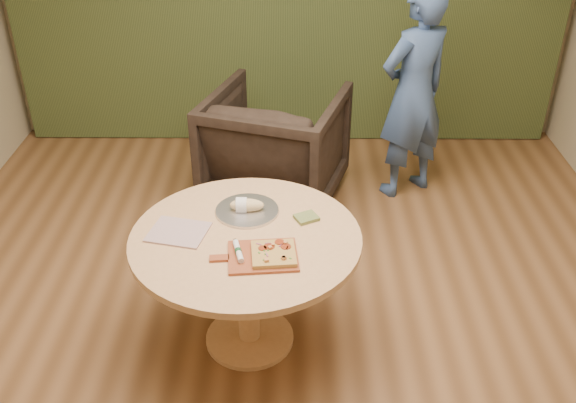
# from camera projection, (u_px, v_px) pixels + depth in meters

# --- Properties ---
(room_shell) EXTENTS (5.04, 6.04, 2.84)m
(room_shell) POSITION_uv_depth(u_px,v_px,m) (282.00, 137.00, 2.95)
(room_shell) COLOR brown
(room_shell) RESTS_ON ground
(pedestal_table) EXTENTS (1.24, 1.24, 0.75)m
(pedestal_table) POSITION_uv_depth(u_px,v_px,m) (246.00, 257.00, 3.49)
(pedestal_table) COLOR tan
(pedestal_table) RESTS_ON ground
(pizza_paddle) EXTENTS (0.46, 0.31, 0.01)m
(pizza_paddle) POSITION_uv_depth(u_px,v_px,m) (261.00, 256.00, 3.24)
(pizza_paddle) COLOR #994726
(pizza_paddle) RESTS_ON pedestal_table
(flatbread_pizza) EXTENTS (0.24, 0.24, 0.04)m
(flatbread_pizza) POSITION_uv_depth(u_px,v_px,m) (274.00, 253.00, 3.23)
(flatbread_pizza) COLOR tan
(flatbread_pizza) RESTS_ON pizza_paddle
(cutlery_roll) EXTENTS (0.07, 0.20, 0.03)m
(cutlery_roll) POSITION_uv_depth(u_px,v_px,m) (238.00, 251.00, 3.24)
(cutlery_roll) COLOR white
(cutlery_roll) RESTS_ON pizza_paddle
(newspaper) EXTENTS (0.35, 0.31, 0.01)m
(newspaper) POSITION_uv_depth(u_px,v_px,m) (178.00, 232.00, 3.43)
(newspaper) COLOR silver
(newspaper) RESTS_ON pedestal_table
(serving_tray) EXTENTS (0.36, 0.36, 0.02)m
(serving_tray) POSITION_uv_depth(u_px,v_px,m) (247.00, 211.00, 3.61)
(serving_tray) COLOR silver
(serving_tray) RESTS_ON pedestal_table
(bread_roll) EXTENTS (0.19, 0.09, 0.09)m
(bread_roll) POSITION_uv_depth(u_px,v_px,m) (245.00, 205.00, 3.59)
(bread_roll) COLOR #E1C689
(bread_roll) RESTS_ON serving_tray
(green_packet) EXTENTS (0.15, 0.14, 0.02)m
(green_packet) POSITION_uv_depth(u_px,v_px,m) (306.00, 218.00, 3.54)
(green_packet) COLOR #4E5D2A
(green_packet) RESTS_ON pedestal_table
(armchair) EXTENTS (1.20, 1.16, 0.99)m
(armchair) POSITION_uv_depth(u_px,v_px,m) (276.00, 141.00, 4.94)
(armchair) COLOR black
(armchair) RESTS_ON ground
(person_standing) EXTENTS (0.73, 0.66, 1.68)m
(person_standing) POSITION_uv_depth(u_px,v_px,m) (413.00, 94.00, 4.86)
(person_standing) COLOR #39568A
(person_standing) RESTS_ON ground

